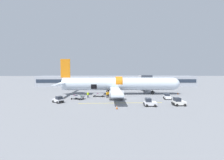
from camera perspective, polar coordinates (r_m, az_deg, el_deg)
The scene contains 17 objects.
ground_plane at distance 36.76m, azimuth 4.97°, elevation -7.79°, with size 500.00×500.00×0.00m, color slate.
apron_marking_line at distance 31.80m, azimuth 3.73°, elevation -9.50°, with size 19.28×0.74×0.01m.
terminal_strip at distance 71.81m, azimuth 1.92°, elevation -0.38°, with size 80.20×9.38×5.15m.
jet_bridge_stub at distance 50.30m, azimuth 13.37°, elevation 0.20°, with size 3.43×8.70×6.09m.
airplane at distance 43.45m, azimuth 2.21°, elevation -1.77°, with size 39.02×33.67×11.16m.
baggage_tug_lead at distance 32.48m, azimuth 25.90°, elevation -8.26°, with size 2.56×2.15×1.67m.
baggage_tug_mid at distance 29.88m, azimuth 15.32°, elevation -9.05°, with size 2.66×2.27×1.65m.
baggage_tug_rear at distance 34.32m, azimuth -21.43°, elevation -7.69°, with size 2.97×2.79×1.50m.
baggage_tug_spare at distance 38.98m, azimuth 21.96°, elevation -6.48°, with size 2.22×2.89×1.41m.
baggage_cart_loading at distance 39.89m, azimuth -5.59°, elevation -6.20°, with size 4.28×2.13×0.98m.
baggage_cart_queued at distance 37.05m, azimuth -14.09°, elevation -6.86°, with size 4.28×2.99×1.09m.
ground_crew_loader_a at distance 37.54m, azimuth 0.32°, elevation -6.12°, with size 0.56×0.56×1.76m.
ground_crew_loader_b at distance 39.11m, azimuth -1.51°, elevation -5.88°, with size 0.55×0.42×1.59m.
ground_crew_driver at distance 38.51m, azimuth -9.97°, elevation -5.99°, with size 0.59×0.44×1.68m.
ground_crew_supervisor at distance 37.83m, azimuth -2.11°, elevation -6.05°, with size 0.41×0.60×1.75m.
safety_cone_nose at distance 48.69m, azimuth 25.71°, elevation -4.96°, with size 0.48×0.48×0.78m.
safety_cone_engine_left at distance 26.63m, azimuth 2.02°, elevation -11.24°, with size 0.45×0.45×0.73m.
Camera 1 is at (-3.91, -35.89, 6.94)m, focal length 22.00 mm.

